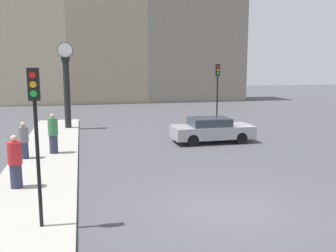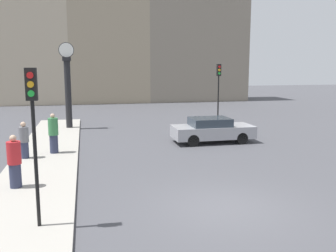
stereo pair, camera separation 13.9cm
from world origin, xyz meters
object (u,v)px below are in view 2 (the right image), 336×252
at_px(sedan_car, 212,130).
at_px(pedestrian_green_hoodie, 53,134).
at_px(traffic_light_far, 219,83).
at_px(street_clock, 68,88).
at_px(pedestrian_red_top, 14,162).
at_px(pedestrian_grey_jacket, 24,140).
at_px(traffic_light_near, 33,115).

xyz_separation_m(sedan_car, pedestrian_green_hoodie, (-7.93, -1.19, 0.33)).
bearing_deg(traffic_light_far, pedestrian_green_hoodie, -149.74).
bearing_deg(street_clock, pedestrian_red_top, -96.14).
relative_size(traffic_light_far, street_clock, 0.77).
bearing_deg(traffic_light_far, pedestrian_red_top, -135.62).
relative_size(traffic_light_far, pedestrian_grey_jacket, 2.62).
height_order(traffic_light_near, pedestrian_green_hoodie, traffic_light_near).
bearing_deg(traffic_light_near, sedan_car, 50.11).
distance_m(sedan_car, pedestrian_green_hoodie, 8.03).
bearing_deg(sedan_car, traffic_light_far, 66.48).
height_order(traffic_light_near, traffic_light_far, traffic_light_far).
bearing_deg(traffic_light_near, pedestrian_green_hoodie, 91.58).
bearing_deg(pedestrian_grey_jacket, traffic_light_far, 30.49).
relative_size(sedan_car, traffic_light_far, 1.03).
distance_m(pedestrian_green_hoodie, pedestrian_red_top, 4.84).
height_order(traffic_light_near, street_clock, street_clock).
height_order(traffic_light_far, pedestrian_red_top, traffic_light_far).
height_order(street_clock, pedestrian_green_hoodie, street_clock).
height_order(street_clock, pedestrian_red_top, street_clock).
distance_m(sedan_car, traffic_light_far, 5.51).
height_order(sedan_car, traffic_light_near, traffic_light_near).
bearing_deg(street_clock, traffic_light_near, -90.76).
xyz_separation_m(traffic_light_far, pedestrian_green_hoodie, (-9.94, -5.80, -1.93)).
height_order(sedan_car, pedestrian_grey_jacket, pedestrian_grey_jacket).
bearing_deg(traffic_light_near, pedestrian_grey_jacket, 100.62).
bearing_deg(pedestrian_green_hoodie, street_clock, 86.60).
bearing_deg(pedestrian_grey_jacket, traffic_light_near, -79.38).
relative_size(street_clock, pedestrian_green_hoodie, 2.96).
xyz_separation_m(traffic_light_near, street_clock, (0.20, 15.13, -0.23)).
xyz_separation_m(pedestrian_grey_jacket, pedestrian_green_hoodie, (1.15, 0.73, 0.12)).
relative_size(sedan_car, pedestrian_green_hoodie, 2.35).
relative_size(street_clock, pedestrian_grey_jacket, 3.39).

